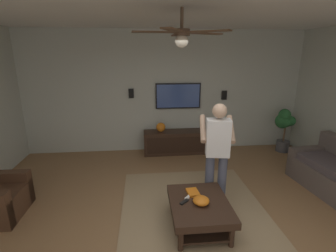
# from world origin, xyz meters

# --- Properties ---
(ground_plane) EXTENTS (8.01, 8.01, 0.00)m
(ground_plane) POSITION_xyz_m (0.00, 0.00, 0.00)
(ground_plane) COLOR olive
(wall_back_tv) EXTENTS (0.10, 6.87, 2.89)m
(wall_back_tv) POSITION_xyz_m (3.17, 0.00, 1.45)
(wall_back_tv) COLOR #B2B7AD
(wall_back_tv) RESTS_ON ground
(area_rug) EXTENTS (2.94, 2.22, 0.01)m
(area_rug) POSITION_xyz_m (0.29, -0.18, 0.01)
(area_rug) COLOR #9E8460
(area_rug) RESTS_ON ground
(coffee_table) EXTENTS (1.00, 0.80, 0.40)m
(coffee_table) POSITION_xyz_m (0.09, -0.18, 0.30)
(coffee_table) COLOR #332116
(coffee_table) RESTS_ON ground
(media_console) EXTENTS (0.45, 1.70, 0.55)m
(media_console) POSITION_xyz_m (2.84, -0.30, 0.28)
(media_console) COLOR #332116
(media_console) RESTS_ON ground
(tv) EXTENTS (0.05, 1.09, 0.61)m
(tv) POSITION_xyz_m (3.08, -0.30, 1.37)
(tv) COLOR black
(person_standing) EXTENTS (0.59, 0.60, 1.64)m
(person_standing) POSITION_xyz_m (0.69, -0.58, 0.93)
(person_standing) COLOR #4C5166
(person_standing) RESTS_ON ground
(potted_plant_tall) EXTENTS (0.41, 0.44, 1.10)m
(potted_plant_tall) POSITION_xyz_m (2.62, -2.82, 0.72)
(potted_plant_tall) COLOR #4C4C51
(potted_plant_tall) RESTS_ON ground
(bowl) EXTENTS (0.22, 0.22, 0.10)m
(bowl) POSITION_xyz_m (0.03, -0.19, 0.45)
(bowl) COLOR orange
(bowl) RESTS_ON coffee_table
(remote_white) EXTENTS (0.14, 0.13, 0.02)m
(remote_white) POSITION_xyz_m (0.20, -0.05, 0.41)
(remote_white) COLOR white
(remote_white) RESTS_ON coffee_table
(remote_black) EXTENTS (0.13, 0.14, 0.02)m
(remote_black) POSITION_xyz_m (0.09, 0.03, 0.41)
(remote_black) COLOR black
(remote_black) RESTS_ON coffee_table
(book) EXTENTS (0.23, 0.18, 0.04)m
(book) POSITION_xyz_m (0.30, -0.13, 0.42)
(book) COLOR orange
(book) RESTS_ON coffee_table
(vase_round) EXTENTS (0.22, 0.22, 0.22)m
(vase_round) POSITION_xyz_m (2.85, 0.14, 0.66)
(vase_round) COLOR orange
(vase_round) RESTS_ON media_console
(wall_speaker_left) EXTENTS (0.06, 0.12, 0.22)m
(wall_speaker_left) POSITION_xyz_m (3.09, -1.45, 1.36)
(wall_speaker_left) COLOR black
(wall_speaker_right) EXTENTS (0.06, 0.12, 0.22)m
(wall_speaker_right) POSITION_xyz_m (3.09, 0.82, 1.44)
(wall_speaker_right) COLOR black
(ceiling_fan) EXTENTS (1.17, 1.18, 0.46)m
(ceiling_fan) POSITION_xyz_m (0.33, 0.05, 2.56)
(ceiling_fan) COLOR #4C3828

